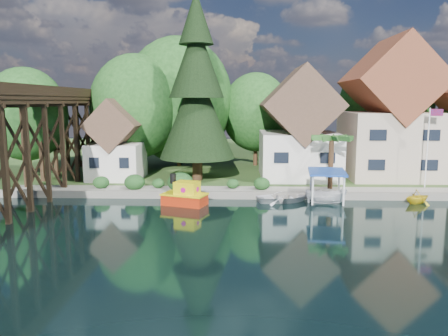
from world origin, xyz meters
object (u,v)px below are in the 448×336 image
(house_left, at_px, (299,131))
(boat_yellow, at_px, (418,196))
(shed, at_px, (116,145))
(flagpole, at_px, (430,139))
(boat_white_a, at_px, (283,196))
(conifer, at_px, (197,91))
(palm_tree, at_px, (332,140))
(house_center, at_px, (389,118))
(tugboat, at_px, (185,196))
(trestle_bridge, at_px, (17,137))
(boat_canopy, at_px, (326,189))

(house_left, height_order, boat_yellow, house_left)
(shed, distance_m, boat_yellow, 27.56)
(house_left, xyz_separation_m, shed, (-18.00, -1.50, -1.31))
(house_left, relative_size, flagpole, 1.57)
(boat_white_a, bearing_deg, house_left, -26.15)
(conifer, relative_size, palm_tree, 3.57)
(shed, distance_m, flagpole, 28.91)
(house_center, relative_size, shed, 1.77)
(tugboat, bearing_deg, house_left, 45.24)
(flagpole, height_order, tugboat, flagpole)
(house_left, distance_m, shed, 18.11)
(boat_white_a, bearing_deg, house_center, -61.53)
(trestle_bridge, distance_m, boat_white_a, 21.27)
(shed, distance_m, tugboat, 12.15)
(palm_tree, height_order, tugboat, palm_tree)
(palm_tree, height_order, flagpole, flagpole)
(conifer, relative_size, flagpole, 2.52)
(palm_tree, bearing_deg, flagpole, 6.64)
(tugboat, bearing_deg, flagpole, 13.87)
(tugboat, height_order, boat_white_a, tugboat)
(house_center, xyz_separation_m, boat_white_a, (-11.40, -9.43, -5.98))
(tugboat, relative_size, boat_yellow, 1.61)
(boat_yellow, bearing_deg, shed, 48.19)
(conifer, xyz_separation_m, boat_canopy, (10.98, -7.31, -7.88))
(trestle_bridge, relative_size, house_left, 4.01)
(boat_canopy, xyz_separation_m, boat_yellow, (7.29, 0.21, -0.50))
(flagpole, bearing_deg, tugboat, -166.13)
(palm_tree, bearing_deg, boat_white_a, -147.30)
(house_center, bearing_deg, trestle_bridge, -160.51)
(house_center, relative_size, boat_canopy, 3.14)
(house_center, distance_m, flagpole, 6.08)
(boat_white_a, bearing_deg, trestle_bridge, 84.12)
(trestle_bridge, distance_m, palm_tree, 25.40)
(trestle_bridge, relative_size, tugboat, 11.45)
(conifer, distance_m, tugboat, 11.67)
(flagpole, relative_size, boat_canopy, 1.59)
(boat_white_a, relative_size, boat_canopy, 0.96)
(house_left, relative_size, conifer, 0.62)
(flagpole, bearing_deg, shed, 172.80)
(trestle_bridge, relative_size, boat_white_a, 10.40)
(flagpole, bearing_deg, conifer, 171.53)
(trestle_bridge, bearing_deg, boat_yellow, 3.08)
(boat_white_a, relative_size, boat_yellow, 1.77)
(house_left, height_order, house_center, house_center)
(palm_tree, xyz_separation_m, tugboat, (-12.14, -4.14, -4.08))
(boat_yellow, bearing_deg, tugboat, 67.89)
(house_center, xyz_separation_m, boat_yellow, (-0.71, -9.64, -5.78))
(trestle_bridge, xyz_separation_m, boat_white_a, (20.60, 1.90, -4.91))
(shed, bearing_deg, conifer, -3.90)
(boat_white_a, xyz_separation_m, boat_yellow, (10.68, -0.21, 0.19))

